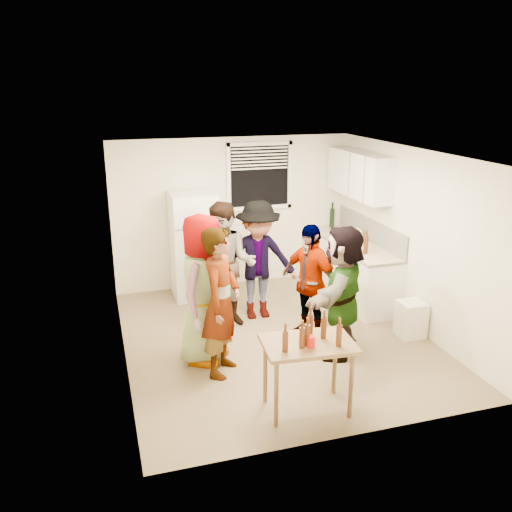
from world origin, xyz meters
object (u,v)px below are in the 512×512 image
object	(u,v)px
trash_bin	(411,319)
guest_back_left	(227,323)
blue_cup	(356,255)
beer_bottle_counter	(365,253)
refrigerator	(194,245)
serving_table	(306,409)
kettle	(343,238)
beer_bottle_table	(302,348)
guest_stripe	(223,371)
guest_back_right	(258,316)
guest_black	(307,335)
wine_bottle	(332,227)
red_cup	(311,347)
guest_grey	(205,358)
guest_orange	(339,352)

from	to	relation	value
trash_bin	guest_back_left	distance (m)	2.59
blue_cup	trash_bin	xyz separation A→B (m)	(0.36, -1.00, -0.65)
beer_bottle_counter	trash_bin	bearing A→B (deg)	-78.89
refrigerator	guest_back_left	distance (m)	1.51
serving_table	guest_back_left	distance (m)	2.36
refrigerator	kettle	world-z (taller)	refrigerator
beer_bottle_table	guest_stripe	distance (m)	1.49
serving_table	guest_back_right	bearing A→B (deg)	85.11
refrigerator	guest_black	bearing A→B (deg)	-58.12
beer_bottle_counter	beer_bottle_table	xyz separation A→B (m)	(-1.93, -2.34, -0.11)
beer_bottle_counter	kettle	bearing A→B (deg)	86.78
wine_bottle	guest_back_right	xyz separation A→B (m)	(-1.77, -1.34, -0.90)
guest_black	guest_back_right	bearing A→B (deg)	-177.72
guest_back_right	serving_table	bearing A→B (deg)	-92.72
refrigerator	red_cup	xyz separation A→B (m)	(0.51, -3.67, -0.06)
refrigerator	guest_grey	xyz separation A→B (m)	(-0.29, -2.16, -0.85)
kettle	guest_back_right	bearing A→B (deg)	-155.38
red_cup	guest_grey	size ratio (longest dim) A/B	0.06
wine_bottle	guest_grey	world-z (taller)	wine_bottle
blue_cup	trash_bin	size ratio (longest dim) A/B	0.26
guest_grey	red_cup	bearing A→B (deg)	-117.54
beer_bottle_counter	blue_cup	bearing A→B (deg)	-171.54
beer_bottle_table	guest_back_right	distance (m)	2.69
kettle	guest_back_right	world-z (taller)	kettle
beer_bottle_counter	guest_back_right	world-z (taller)	beer_bottle_counter
beer_bottle_table	guest_grey	world-z (taller)	beer_bottle_table
trash_bin	guest_stripe	size ratio (longest dim) A/B	0.27
guest_stripe	guest_black	size ratio (longest dim) A/B	1.13
refrigerator	beer_bottle_table	world-z (taller)	refrigerator
red_cup	guest_black	bearing A→B (deg)	68.32
guest_stripe	wine_bottle	bearing A→B (deg)	-11.18
refrigerator	red_cup	world-z (taller)	refrigerator
guest_back_right	guest_back_left	bearing A→B (deg)	-165.12
blue_cup	guest_grey	xyz separation A→B (m)	(-2.48, -0.82, -0.90)
trash_bin	guest_stripe	distance (m)	2.72
blue_cup	beer_bottle_table	xyz separation A→B (m)	(-1.77, -2.32, -0.11)
guest_stripe	guest_back_left	distance (m)	1.37
beer_bottle_table	guest_back_left	distance (m)	2.57
beer_bottle_counter	guest_orange	distance (m)	1.76
beer_bottle_table	guest_grey	bearing A→B (deg)	115.12
wine_bottle	guest_orange	world-z (taller)	wine_bottle
trash_bin	kettle	bearing A→B (deg)	94.50
blue_cup	guest_black	xyz separation A→B (m)	(-0.99, -0.59, -0.90)
kettle	beer_bottle_counter	xyz separation A→B (m)	(-0.05, -0.89, -0.00)
guest_stripe	guest_back_left	xyz separation A→B (m)	(0.38, 1.31, 0.00)
blue_cup	beer_bottle_table	size ratio (longest dim) A/B	0.58
wine_bottle	beer_bottle_counter	bearing A→B (deg)	-95.52
guest_back_right	guest_orange	world-z (taller)	guest_back_right
serving_table	guest_stripe	bearing A→B (deg)	123.06
kettle	trash_bin	size ratio (longest dim) A/B	0.50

